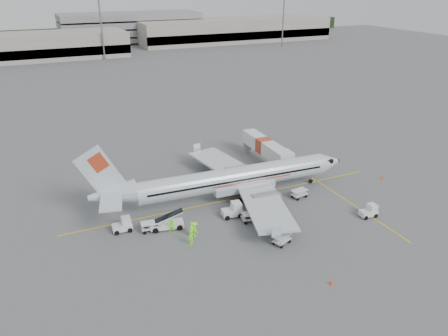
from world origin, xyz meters
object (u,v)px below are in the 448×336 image
(tug_aft, at_px, (122,225))
(tug_fore, at_px, (368,211))
(jet_bridge, at_px, (264,151))
(tug_mid, at_px, (232,210))
(aircraft, at_px, (236,164))
(belt_loader, at_px, (166,218))

(tug_aft, bearing_deg, tug_fore, -16.27)
(tug_fore, height_order, tug_aft, tug_aft)
(tug_aft, bearing_deg, jet_bridge, 26.20)
(jet_bridge, bearing_deg, tug_mid, -130.76)
(tug_fore, bearing_deg, tug_aft, 166.47)
(aircraft, relative_size, jet_bridge, 2.36)
(jet_bridge, distance_m, belt_loader, 24.26)
(belt_loader, height_order, tug_mid, belt_loader)
(jet_bridge, bearing_deg, tug_aft, -154.77)
(aircraft, distance_m, tug_aft, 16.49)
(jet_bridge, relative_size, tug_fore, 7.02)
(belt_loader, bearing_deg, jet_bridge, 43.57)
(tug_mid, bearing_deg, aircraft, 66.37)
(tug_aft, bearing_deg, tug_mid, -7.96)
(aircraft, bearing_deg, tug_aft, -168.69)
(tug_fore, distance_m, tug_aft, 30.01)
(tug_mid, relative_size, tug_aft, 1.09)
(tug_fore, height_order, tug_mid, tug_mid)
(aircraft, distance_m, tug_mid, 6.58)
(belt_loader, xyz_separation_m, tug_mid, (8.21, -0.68, -0.46))
(tug_aft, bearing_deg, belt_loader, -15.77)
(tug_aft, bearing_deg, aircraft, 10.15)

